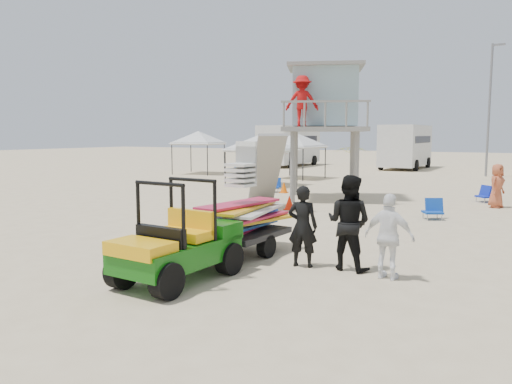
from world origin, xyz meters
The scene contains 21 objects.
ground centered at (0.00, 0.00, 0.00)m, with size 140.00×140.00×0.00m, color beige.
utility_cart centered at (0.55, 0.08, 0.83)m, with size 1.29×2.39×1.77m.
surf_trailer centered at (0.55, 2.42, 0.88)m, with size 1.36×2.40×2.16m.
man_left centered at (2.07, 2.12, 0.81)m, with size 0.59×0.39×1.61m, color black.
man_mid centered at (2.92, 2.37, 0.92)m, with size 0.89×0.69×1.83m, color black.
man_right centered at (3.77, 2.12, 0.78)m, with size 0.91×0.38×1.55m, color white.
lifeguard_tower centered at (-1.62, 12.04, 3.86)m, with size 4.25×4.25×5.18m.
canopy_white_a centered at (-6.36, 15.36, 2.45)m, with size 3.15×3.15×3.00m.
canopy_white_b centered at (-13.65, 19.89, 2.64)m, with size 3.10×3.10×3.19m.
canopy_white_c centered at (-6.57, 19.90, 2.52)m, with size 2.98×2.98×3.06m.
umbrella_a centered at (-7.02, 17.60, 0.91)m, with size 1.98×2.02×1.82m, color red.
umbrella_b centered at (-3.82, 21.67, 0.96)m, with size 2.10×2.14×1.93m, color #C6CB12.
cone_near centered at (-1.46, 8.68, 0.25)m, with size 0.34×0.34×0.50m, color #FF2508.
cone_far centered at (-3.86, 13.00, 0.25)m, with size 0.34×0.34×0.50m, color #FB6307.
beach_chair_a centered at (-4.41, 13.08, 0.31)m, with size 0.71×0.79×0.64m.
beach_chair_b centered at (3.22, 9.18, 0.31)m, with size 0.72×0.80×0.64m.
beach_chair_c centered at (4.19, 14.22, 0.31)m, with size 0.74×0.86×0.64m.
rv_far_left centered at (-12.00, 29.99, 1.80)m, with size 2.64×6.80×3.25m.
rv_mid_left centered at (-3.00, 31.49, 1.80)m, with size 2.65×6.50×3.25m.
light_pole_left centered at (3.00, 27.00, 4.00)m, with size 0.14×0.14×8.00m, color slate.
distant_beachgoers centered at (-0.85, 17.15, 0.78)m, with size 15.36×17.02×1.63m.
Camera 1 is at (6.09, -6.66, 2.60)m, focal length 35.00 mm.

